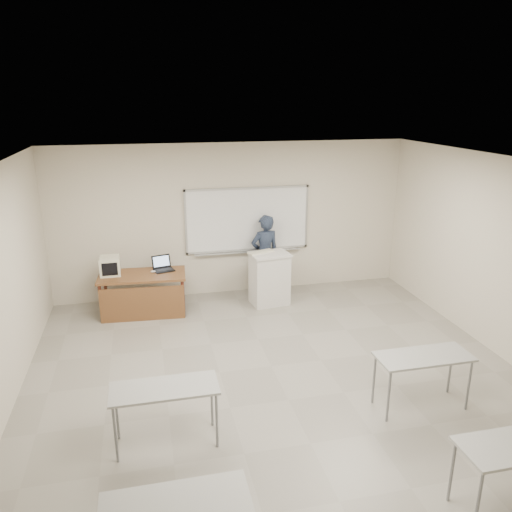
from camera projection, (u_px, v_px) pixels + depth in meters
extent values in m
cube|color=gray|center=(288.00, 400.00, 6.57)|extent=(7.00, 8.00, 0.01)
cube|color=white|center=(248.00, 219.00, 9.86)|extent=(2.40, 0.03, 1.20)
cube|color=#B7BABC|center=(247.00, 188.00, 9.67)|extent=(2.48, 0.04, 0.04)
cube|color=#B7BABC|center=(248.00, 249.00, 10.04)|extent=(2.48, 0.04, 0.04)
cube|color=#B7BABC|center=(186.00, 223.00, 9.59)|extent=(0.04, 0.04, 1.28)
cube|color=#B7BABC|center=(306.00, 216.00, 10.11)|extent=(0.04, 0.04, 1.28)
cube|color=#B7BABC|center=(248.00, 252.00, 10.01)|extent=(2.16, 0.07, 0.02)
cube|color=gray|center=(164.00, 388.00, 5.54)|extent=(1.20, 0.50, 0.03)
cylinder|color=slate|center=(115.00, 435.00, 5.35)|extent=(0.03, 0.03, 0.70)
cylinder|color=slate|center=(217.00, 420.00, 5.58)|extent=(0.03, 0.03, 0.70)
cylinder|color=slate|center=(117.00, 413.00, 5.72)|extent=(0.03, 0.03, 0.70)
cylinder|color=slate|center=(212.00, 400.00, 5.96)|extent=(0.03, 0.03, 0.70)
cube|color=gray|center=(424.00, 357.00, 6.22)|extent=(1.20, 0.50, 0.03)
cylinder|color=slate|center=(389.00, 396.00, 6.03)|extent=(0.03, 0.03, 0.70)
cylinder|color=slate|center=(469.00, 385.00, 6.26)|extent=(0.03, 0.03, 0.70)
cylinder|color=slate|center=(374.00, 379.00, 6.40)|extent=(0.03, 0.03, 0.70)
cylinder|color=slate|center=(450.00, 369.00, 6.64)|extent=(0.03, 0.03, 0.70)
cube|color=gray|center=(176.00, 504.00, 3.96)|extent=(1.20, 0.50, 0.03)
cylinder|color=slate|center=(239.00, 510.00, 4.38)|extent=(0.03, 0.03, 0.70)
cylinder|color=slate|center=(478.00, 503.00, 4.45)|extent=(0.03, 0.03, 0.70)
cylinder|color=slate|center=(452.00, 471.00, 4.82)|extent=(0.03, 0.03, 0.70)
cube|color=brown|center=(142.00, 275.00, 9.02)|extent=(1.55, 0.77, 0.04)
cube|color=brown|center=(144.00, 304.00, 8.81)|extent=(1.47, 0.03, 0.63)
cylinder|color=#4D1F14|center=(102.00, 305.00, 8.68)|extent=(0.06, 0.06, 0.71)
cylinder|color=#4D1F14|center=(184.00, 298.00, 8.99)|extent=(0.06, 0.06, 0.71)
cylinder|color=#4D1F14|center=(104.00, 291.00, 9.29)|extent=(0.06, 0.06, 0.71)
cylinder|color=#4D1F14|center=(181.00, 285.00, 9.59)|extent=(0.06, 0.06, 0.71)
cube|color=silver|center=(269.00, 280.00, 9.51)|extent=(0.68, 0.48, 0.97)
cube|color=silver|center=(270.00, 254.00, 9.35)|extent=(0.72, 0.52, 0.04)
cube|color=beige|center=(110.00, 265.00, 8.99)|extent=(0.34, 0.36, 0.32)
cube|color=beige|center=(110.00, 269.00, 8.81)|extent=(0.36, 0.04, 0.34)
cube|color=black|center=(110.00, 269.00, 8.79)|extent=(0.27, 0.01, 0.23)
cube|color=black|center=(164.00, 270.00, 9.19)|extent=(0.35, 0.25, 0.02)
cube|color=black|center=(164.00, 270.00, 9.18)|extent=(0.29, 0.15, 0.01)
cube|color=black|center=(163.00, 261.00, 9.30)|extent=(0.35, 0.07, 0.24)
cube|color=#9BB9E1|center=(163.00, 261.00, 9.29)|extent=(0.30, 0.05, 0.18)
ellipsoid|color=silver|center=(153.00, 271.00, 9.10)|extent=(0.11, 0.09, 0.04)
cube|color=beige|center=(261.00, 252.00, 9.39)|extent=(0.52, 0.32, 0.03)
imported|color=black|center=(265.00, 254.00, 9.96)|extent=(0.65, 0.49, 1.62)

